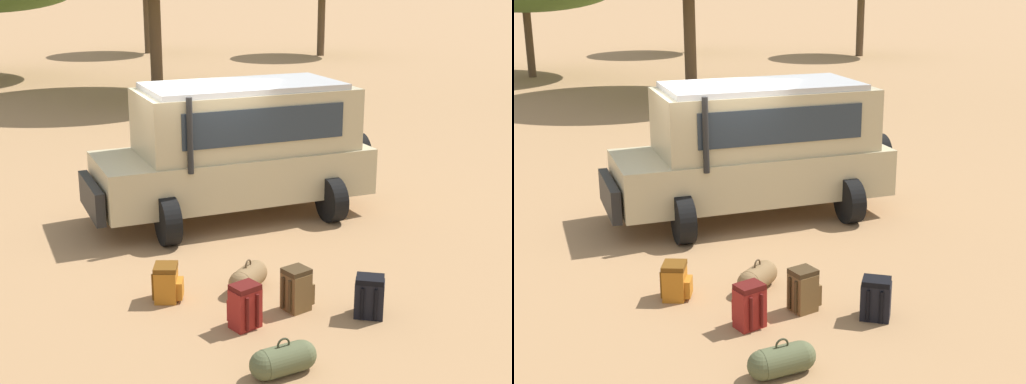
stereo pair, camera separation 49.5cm
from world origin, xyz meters
The scene contains 8 objects.
ground_plane centered at (0.00, 0.00, 0.00)m, with size 320.00×320.00×0.00m, color #9E754C.
safari_vehicle centered at (0.58, 0.60, 1.29)m, with size 5.30×4.09×2.44m.
backpack_beside_front_wheel centered at (2.87, -3.25, 0.27)m, with size 0.39×0.42×0.55m.
backpack_cluster_center centered at (1.30, -3.77, 0.28)m, with size 0.46×0.46×0.59m.
backpack_near_rear_wheel centered at (1.92, -3.18, 0.29)m, with size 0.46×0.46×0.59m.
backpack_outermost centered at (0.14, -3.12, 0.25)m, with size 0.44×0.41×0.51m.
duffel_bag_low_black_case centered at (1.89, -4.81, 0.17)m, with size 0.73×0.61×0.45m.
duffel_bag_soft_canvas centered at (1.20, -2.65, 0.18)m, with size 0.50×0.78×0.46m.
Camera 1 is at (2.46, -11.81, 4.26)m, focal length 50.00 mm.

